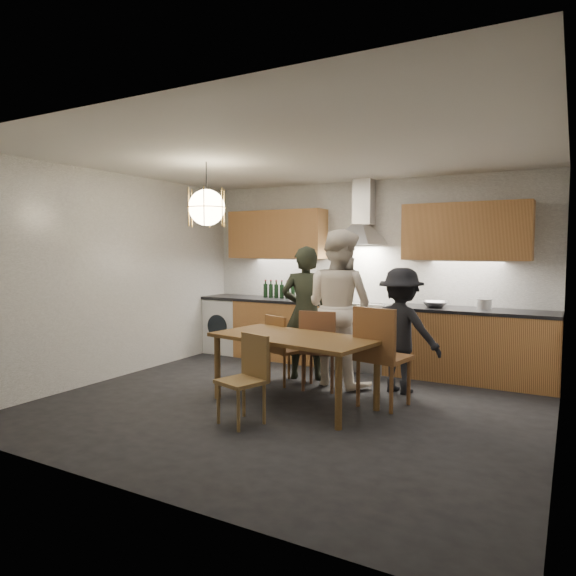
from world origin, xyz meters
The scene contains 17 objects.
ground centered at (0.00, 0.00, 0.00)m, with size 5.00×5.00×0.00m, color black.
room_shell centered at (0.00, 0.00, 1.71)m, with size 5.02×4.52×2.61m.
counter_run centered at (0.02, 1.95, 0.45)m, with size 5.00×0.62×0.90m.
range_stove centered at (0.00, 1.94, 0.44)m, with size 0.90×0.60×0.92m.
wall_fixtures centered at (0.00, 2.07, 1.87)m, with size 4.30×0.54×1.10m.
pendant_lamp centered at (-1.00, -0.10, 2.10)m, with size 0.43×0.43×0.70m.
dining_table centered at (0.04, 0.02, 0.65)m, with size 1.85×1.14×0.73m.
chair_back_left centered at (-0.48, 0.66, 0.48)m, with size 0.50×0.50×0.84m.
chair_back_mid centered at (0.04, 0.63, 0.54)m, with size 0.50×0.50×0.94m.
chair_back_right centered at (0.86, 0.34, 0.60)m, with size 0.55×0.55×1.05m.
chair_front centered at (-0.08, -0.69, 0.48)m, with size 0.47×0.47×0.83m.
person_left centered at (-0.35, 1.04, 0.84)m, with size 0.61×0.40×1.68m, color black.
person_mid centered at (0.12, 1.00, 0.94)m, with size 0.91×0.71×1.87m, color silver.
person_right centered at (0.88, 1.03, 0.71)m, with size 0.92×0.53×1.43m, color black.
mixing_bowl centered at (1.05, 1.91, 0.94)m, with size 0.32×0.32×0.08m, color #B2B2B5.
stock_pot centered at (1.63, 1.99, 0.96)m, with size 0.17×0.17×0.12m, color silver.
wine_bottles centered at (-1.30, 2.00, 1.03)m, with size 0.54×0.06×0.27m.
Camera 1 is at (2.57, -4.66, 1.64)m, focal length 32.00 mm.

